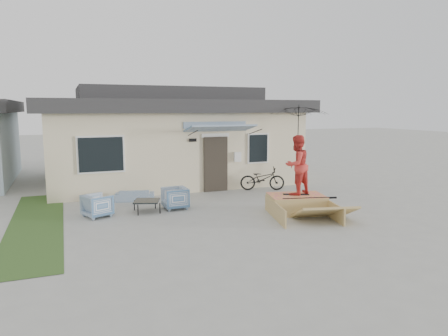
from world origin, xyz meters
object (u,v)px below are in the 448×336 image
object	(u,v)px
armchair_left	(97,204)
skater	(297,164)
coffee_table	(147,206)
skateboard	(296,194)
bicycle	(262,176)
armchair_right	(175,197)
skate_ramp	(296,204)
patio_umbrella	(298,145)
loveseat	(135,193)

from	to	relation	value
armchair_left	skater	xyz separation A→B (m)	(5.71, -1.68, 1.13)
coffee_table	skater	size ratio (longest dim) A/B	0.41
skateboard	skater	xyz separation A→B (m)	(0.00, 0.00, 0.93)
armchair_left	bicycle	world-z (taller)	bicycle
coffee_table	bicycle	size ratio (longest dim) A/B	0.43
armchair_right	skateboard	size ratio (longest dim) A/B	0.96
skate_ramp	skater	size ratio (longest dim) A/B	1.21
skateboard	skater	world-z (taller)	skater
bicycle	patio_umbrella	world-z (taller)	patio_umbrella
coffee_table	skate_ramp	size ratio (longest dim) A/B	0.34
skateboard	patio_umbrella	bearing A→B (deg)	82.08
skater	patio_umbrella	bearing A→B (deg)	-139.23
armchair_right	armchair_left	bearing A→B (deg)	-89.02
loveseat	armchair_right	xyz separation A→B (m)	(1.00, -1.64, 0.12)
bicycle	skateboard	distance (m)	3.54
armchair_left	bicycle	bearing A→B (deg)	-97.90
armchair_right	skate_ramp	distance (m)	3.81
skate_ramp	coffee_table	bearing A→B (deg)	170.64
coffee_table	bicycle	bearing A→B (deg)	20.10
armchair_left	skater	size ratio (longest dim) A/B	0.41
loveseat	skate_ramp	bearing A→B (deg)	154.01
coffee_table	patio_umbrella	bearing A→B (deg)	14.11
skate_ramp	patio_umbrella	bearing A→B (deg)	71.23
coffee_table	skater	xyz separation A→B (m)	(4.25, -1.71, 1.32)
loveseat	skateboard	bearing A→B (deg)	154.52
armchair_left	skateboard	size ratio (longest dim) A/B	0.94
loveseat	skate_ramp	size ratio (longest dim) A/B	0.61
loveseat	skateboard	xyz separation A→B (m)	(4.34, -3.44, 0.31)
coffee_table	skater	distance (m)	4.76
loveseat	armchair_left	xyz separation A→B (m)	(-1.37, -1.75, 0.11)
patio_umbrella	skater	size ratio (longest dim) A/B	1.30
patio_umbrella	loveseat	bearing A→B (deg)	178.82
skate_ramp	armchair_right	bearing A→B (deg)	164.18
coffee_table	skater	world-z (taller)	skater
loveseat	armchair_left	bearing A→B (deg)	64.94
coffee_table	armchair_left	bearing A→B (deg)	-178.87
bicycle	patio_umbrella	distance (m)	1.91
bicycle	patio_umbrella	size ratio (longest dim) A/B	0.73
armchair_right	patio_umbrella	bearing A→B (deg)	103.79
bicycle	skateboard	bearing A→B (deg)	-169.18
loveseat	skate_ramp	distance (m)	5.56
armchair_right	bicycle	distance (m)	4.30
coffee_table	armchair_right	bearing A→B (deg)	5.29
skater	coffee_table	bearing A→B (deg)	-38.88
patio_umbrella	skate_ramp	xyz separation A→B (m)	(-2.10, -3.36, -1.48)
armchair_right	coffee_table	world-z (taller)	armchair_right
armchair_right	skateboard	xyz separation A→B (m)	(3.34, -1.80, 0.19)
armchair_right	skateboard	distance (m)	3.79
armchair_right	patio_umbrella	size ratio (longest dim) A/B	0.32
patio_umbrella	skater	world-z (taller)	skater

